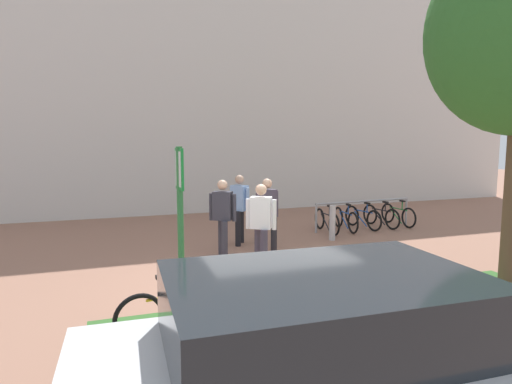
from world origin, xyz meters
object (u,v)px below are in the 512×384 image
object	(u,v)px
parking_sign_post	(180,215)
person_shirt_white	(261,222)
person_suited_dark	(267,211)
bike_rack_cluster	(363,217)
bike_at_sign	(179,310)
car_white_hatch	(339,367)
person_shirt_blue	(240,205)
bollard_steel	(332,223)
person_suited_navy	(223,214)

from	to	relation	value
parking_sign_post	person_shirt_white	distance (m)	3.17
parking_sign_post	person_shirt_white	xyz separation A→B (m)	(1.94, 2.42, -0.64)
person_suited_dark	bike_rack_cluster	bearing A→B (deg)	26.12
parking_sign_post	person_suited_dark	size ratio (longest dim) A/B	1.45
bike_rack_cluster	person_shirt_white	world-z (taller)	person_shirt_white
bike_at_sign	bike_rack_cluster	world-z (taller)	bike_at_sign
person_shirt_white	bike_rack_cluster	bearing A→B (deg)	34.58
car_white_hatch	person_shirt_blue	bearing A→B (deg)	79.50
bollard_steel	bike_rack_cluster	bearing A→B (deg)	32.72
car_white_hatch	person_suited_navy	bearing A→B (deg)	84.22
car_white_hatch	bike_at_sign	bearing A→B (deg)	108.80
bike_rack_cluster	person_suited_navy	bearing A→B (deg)	-159.11
person_shirt_blue	car_white_hatch	bearing A→B (deg)	-100.50
parking_sign_post	person_suited_dark	bearing A→B (deg)	54.81
bike_rack_cluster	car_white_hatch	distance (m)	9.46
person_shirt_blue	car_white_hatch	size ratio (longest dim) A/B	0.40
parking_sign_post	car_white_hatch	world-z (taller)	parking_sign_post
parking_sign_post	person_shirt_blue	world-z (taller)	parking_sign_post
bollard_steel	person_shirt_blue	world-z (taller)	person_shirt_blue
parking_sign_post	car_white_hatch	distance (m)	2.80
person_suited_navy	person_shirt_blue	size ratio (longest dim) A/B	1.00
parking_sign_post	bike_rack_cluster	bearing A→B (deg)	40.86
bollard_steel	car_white_hatch	size ratio (longest dim) A/B	0.21
bike_at_sign	person_suited_navy	xyz separation A→B (m)	(1.50, 3.45, 0.63)
bike_at_sign	person_suited_navy	size ratio (longest dim) A/B	0.97
parking_sign_post	person_suited_dark	distance (m)	4.35
person_suited_navy	person_shirt_blue	xyz separation A→B (m)	(0.72, 1.12, 0.00)
car_white_hatch	bike_rack_cluster	bearing A→B (deg)	55.99
person_shirt_blue	car_white_hatch	xyz separation A→B (m)	(-1.33, -7.17, -0.23)
person_suited_navy	bike_at_sign	bearing A→B (deg)	-113.51
bike_rack_cluster	person_suited_dark	size ratio (longest dim) A/B	1.86
person_shirt_white	person_shirt_blue	xyz separation A→B (m)	(0.23, 2.22, 0.00)
bollard_steel	person_suited_navy	world-z (taller)	person_suited_navy
bollard_steel	person_suited_navy	size ratio (longest dim) A/B	0.52
parking_sign_post	bike_rack_cluster	world-z (taller)	parking_sign_post
parking_sign_post	person_suited_navy	distance (m)	3.87
parking_sign_post	bike_at_sign	distance (m)	1.28
bollard_steel	person_shirt_white	size ratio (longest dim) A/B	0.52
person_shirt_white	person_suited_dark	world-z (taller)	same
bike_at_sign	person_shirt_blue	distance (m)	5.11
bike_rack_cluster	car_white_hatch	world-z (taller)	car_white_hatch
bike_rack_cluster	bollard_steel	bearing A→B (deg)	-147.28
parking_sign_post	bike_at_sign	xyz separation A→B (m)	(-0.04, 0.08, -1.27)
person_shirt_blue	person_suited_dark	bearing A→B (deg)	-75.02
bollard_steel	person_shirt_white	distance (m)	3.26
bike_at_sign	person_suited_navy	bearing A→B (deg)	66.49
person_suited_navy	person_shirt_blue	bearing A→B (deg)	57.31
bike_rack_cluster	person_shirt_blue	xyz separation A→B (m)	(-3.96, -0.67, 0.64)
bike_rack_cluster	bollard_steel	world-z (taller)	bollard_steel
bollard_steel	person_shirt_white	world-z (taller)	person_shirt_white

